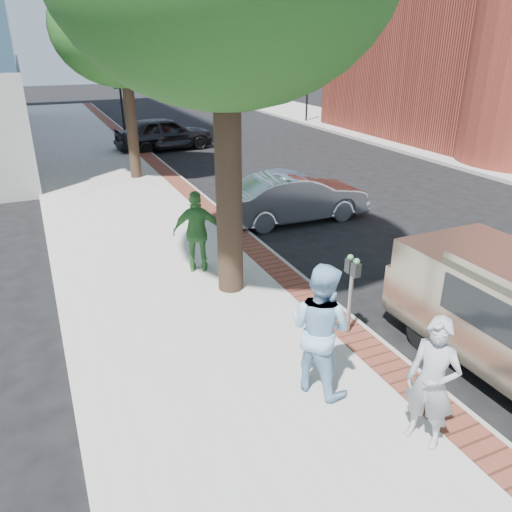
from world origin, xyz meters
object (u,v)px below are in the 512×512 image
parking_meter (352,279)px  person_officer (320,329)px  person_gray (432,383)px  person_green (198,232)px  sedan_silver (295,197)px  bg_car (164,133)px

parking_meter → person_officer: size_ratio=0.74×
person_gray → person_officer: bearing=179.9°
person_green → parking_meter: bearing=133.7°
person_gray → person_green: bearing=164.1°
person_green → person_gray: bearing=119.4°
parking_meter → sedan_silver: size_ratio=0.34×
person_green → bg_car: bearing=-81.5°
parking_meter → person_gray: 2.64m
parking_meter → person_officer: person_officer is taller
person_gray → person_officer: size_ratio=0.89×
parking_meter → person_gray: (-0.55, -2.58, -0.16)m
person_officer → sedan_silver: 7.97m
parking_meter → person_green: person_green is taller
person_green → person_officer: bearing=113.9°
person_officer → person_gray: bearing=179.6°
person_green → sedan_silver: bearing=-126.5°
person_green → bg_car: person_green is taller
person_green → sedan_silver: (3.77, 2.50, -0.36)m
sedan_silver → person_gray: bearing=162.9°
parking_meter → person_green: (-1.58, 3.59, -0.14)m
person_gray → person_green: size_ratio=0.98×
person_gray → sedan_silver: bearing=137.1°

